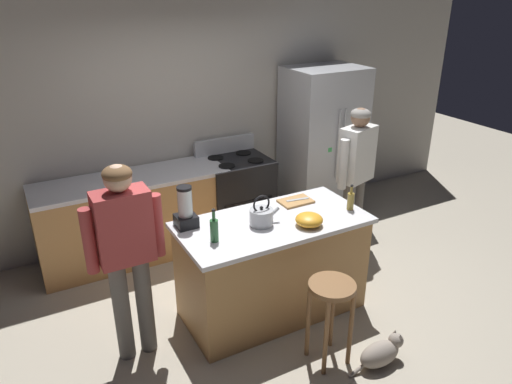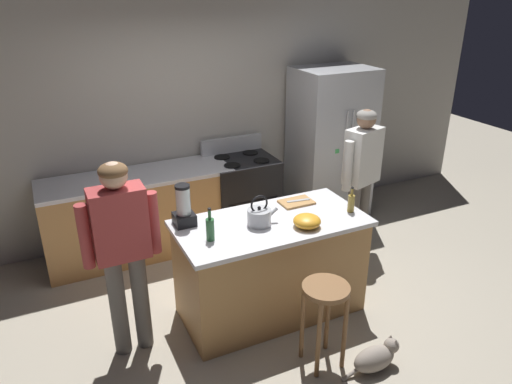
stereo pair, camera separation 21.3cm
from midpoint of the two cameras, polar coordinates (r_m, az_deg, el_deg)
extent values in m
plane|color=#B2A893|center=(4.58, 3.03, -13.72)|extent=(14.00, 14.00, 0.00)
cube|color=#BCB7AD|center=(5.62, -6.25, 8.77)|extent=(8.00, 0.10, 2.70)
cube|color=#B7844C|center=(4.33, 3.15, -9.10)|extent=(1.57, 0.74, 0.88)
cube|color=silver|center=(4.10, 3.30, -3.71)|extent=(1.63, 0.80, 0.04)
cube|color=#B7844C|center=(5.37, -12.42, -2.79)|extent=(2.00, 0.64, 0.88)
cube|color=silver|center=(5.19, -12.86, 1.75)|extent=(2.00, 0.64, 0.04)
cube|color=#B7BABF|center=(6.06, 9.79, 5.55)|extent=(0.90, 0.70, 1.87)
cylinder|color=#B7BABF|center=(5.72, 11.63, 5.32)|extent=(0.02, 0.02, 0.84)
cylinder|color=#B7BABF|center=(5.77, 12.27, 5.41)|extent=(0.02, 0.02, 0.84)
cube|color=#3FB259|center=(5.69, 10.65, 4.75)|extent=(0.05, 0.01, 0.05)
cube|color=orange|center=(5.79, 12.88, 6.74)|extent=(0.05, 0.01, 0.05)
cube|color=red|center=(5.74, 12.00, 6.14)|extent=(0.05, 0.01, 0.05)
cube|color=purple|center=(5.92, 13.68, 5.05)|extent=(0.05, 0.01, 0.05)
cube|color=black|center=(5.68, -0.60, -0.48)|extent=(0.76, 0.64, 0.92)
cube|color=black|center=(5.43, 0.85, -2.18)|extent=(0.60, 0.01, 0.24)
cube|color=#B7BABF|center=(5.73, -1.85, 5.62)|extent=(0.76, 0.06, 0.18)
cylinder|color=black|center=(5.31, -1.70, 3.16)|extent=(0.18, 0.18, 0.01)
cylinder|color=black|center=(5.45, 1.77, 3.73)|extent=(0.18, 0.18, 0.01)
cylinder|color=black|center=(5.56, -2.96, 4.14)|extent=(0.18, 0.18, 0.01)
cylinder|color=black|center=(5.70, 0.39, 4.66)|extent=(0.18, 0.18, 0.01)
cylinder|color=#66605B|center=(4.01, -14.51, -13.01)|extent=(0.13, 0.13, 0.87)
cylinder|color=#66605B|center=(4.04, -11.96, -12.47)|extent=(0.13, 0.13, 0.87)
cube|color=#B23F3F|center=(3.65, -14.26, -3.65)|extent=(0.40, 0.22, 0.56)
cylinder|color=#B23F3F|center=(3.65, -18.02, -5.07)|extent=(0.09, 0.09, 0.50)
cylinder|color=#B23F3F|center=(3.72, -10.44, -3.61)|extent=(0.09, 0.09, 0.50)
sphere|color=#D8AD8C|center=(3.50, -14.88, 1.89)|extent=(0.20, 0.20, 0.20)
ellipsoid|color=brown|center=(3.49, -14.94, 2.42)|extent=(0.21, 0.21, 0.12)
cylinder|color=#66605B|center=(5.53, 13.54, -2.50)|extent=(0.16, 0.16, 0.81)
cylinder|color=#66605B|center=(5.39, 12.45, -3.08)|extent=(0.16, 0.16, 0.81)
cube|color=white|center=(5.19, 13.70, 4.16)|extent=(0.45, 0.33, 0.59)
cylinder|color=white|center=(5.41, 15.15, 4.23)|extent=(0.11, 0.11, 0.53)
cylinder|color=white|center=(5.01, 12.02, 3.00)|extent=(0.11, 0.11, 0.53)
sphere|color=#8C664C|center=(5.08, 14.13, 8.37)|extent=(0.25, 0.25, 0.20)
ellipsoid|color=gray|center=(5.07, 14.17, 8.75)|extent=(0.26, 0.26, 0.12)
cylinder|color=brown|center=(3.69, 9.96, -11.21)|extent=(0.36, 0.36, 0.04)
cylinder|color=brown|center=(3.77, 9.09, -17.05)|extent=(0.04, 0.04, 0.67)
cylinder|color=brown|center=(3.89, 12.07, -15.92)|extent=(0.04, 0.04, 0.67)
cylinder|color=brown|center=(3.92, 7.12, -15.11)|extent=(0.04, 0.04, 0.67)
cylinder|color=brown|center=(4.03, 10.03, -14.10)|extent=(0.04, 0.04, 0.67)
ellipsoid|color=gray|center=(4.07, 15.35, -18.53)|extent=(0.36, 0.18, 0.20)
sphere|color=gray|center=(4.12, 17.24, -17.00)|extent=(0.12, 0.12, 0.12)
cone|color=gray|center=(4.07, 17.74, -16.53)|extent=(0.04, 0.04, 0.03)
cone|color=gray|center=(4.10, 17.16, -16.08)|extent=(0.04, 0.04, 0.03)
cylinder|color=gray|center=(4.01, 12.92, -20.19)|extent=(0.20, 0.03, 0.10)
cube|color=black|center=(4.04, -6.99, -3.22)|extent=(0.17, 0.17, 0.10)
cylinder|color=silver|center=(3.97, -7.11, -1.07)|extent=(0.12, 0.12, 0.23)
cylinder|color=black|center=(3.91, -7.20, 0.64)|extent=(0.12, 0.12, 0.02)
cylinder|color=#2D6638|center=(3.76, -3.83, -4.49)|extent=(0.07, 0.07, 0.18)
cylinder|color=#2D6638|center=(3.71, -3.88, -2.71)|extent=(0.03, 0.03, 0.08)
cylinder|color=black|center=(3.68, -3.90, -2.06)|extent=(0.03, 0.03, 0.02)
cylinder|color=olive|center=(4.32, 12.58, -1.36)|extent=(0.06, 0.06, 0.15)
cylinder|color=olive|center=(4.28, 12.71, -0.03)|extent=(0.02, 0.02, 0.07)
cylinder|color=black|center=(4.26, 12.75, 0.48)|extent=(0.03, 0.03, 0.02)
ellipsoid|color=orange|center=(4.01, 7.58, -3.44)|extent=(0.23, 0.23, 0.10)
cylinder|color=#B7BABF|center=(4.00, 1.90, -3.00)|extent=(0.20, 0.20, 0.14)
sphere|color=black|center=(3.96, 1.92, -1.91)|extent=(0.03, 0.03, 0.03)
cylinder|color=#B7BABF|center=(4.04, 3.55, -2.38)|extent=(0.09, 0.03, 0.08)
torus|color=black|center=(3.95, 1.93, -1.45)|extent=(0.16, 0.02, 0.16)
cube|color=#B7844C|center=(4.43, 6.18, -1.22)|extent=(0.30, 0.20, 0.02)
cube|color=#B7BABF|center=(4.43, 6.41, -1.02)|extent=(0.22, 0.06, 0.01)
camera|label=1|loc=(0.11, -88.57, 0.63)|focal=33.80mm
camera|label=2|loc=(0.11, 91.43, -0.63)|focal=33.80mm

